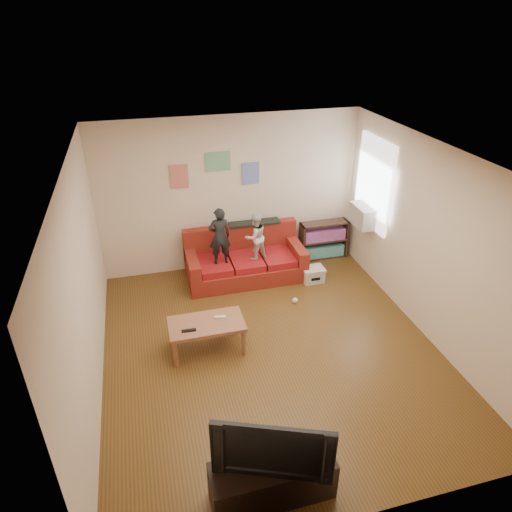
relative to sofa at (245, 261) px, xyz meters
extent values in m
cube|color=brown|center=(-0.12, -2.00, -0.30)|extent=(4.50, 5.00, 0.01)
cube|color=white|center=(-0.12, -2.00, 2.41)|extent=(4.50, 5.00, 0.01)
cube|color=beige|center=(-0.12, 0.50, 1.05)|extent=(4.50, 0.01, 2.70)
cube|color=beige|center=(-0.12, -4.51, 1.05)|extent=(4.50, 0.01, 2.70)
cube|color=beige|center=(-2.37, -2.00, 1.05)|extent=(0.01, 5.00, 2.70)
cube|color=beige|center=(2.14, -2.00, 1.05)|extent=(0.01, 5.00, 2.70)
cube|color=maroon|center=(0.00, -0.07, -0.15)|extent=(2.01, 0.90, 0.30)
cube|color=maroon|center=(0.00, 0.29, 0.28)|extent=(2.01, 0.18, 0.55)
cube|color=maroon|center=(-0.92, -0.07, 0.13)|extent=(0.18, 0.90, 0.25)
cube|color=maroon|center=(0.91, -0.07, 0.13)|extent=(0.18, 0.90, 0.25)
cube|color=maroon|center=(-0.55, -0.14, 0.06)|extent=(0.52, 0.68, 0.12)
cube|color=maroon|center=(0.00, -0.14, 0.06)|extent=(0.52, 0.68, 0.12)
cube|color=maroon|center=(0.55, -0.14, 0.06)|extent=(0.52, 0.68, 0.12)
cube|color=black|center=(0.25, 0.29, 0.57)|extent=(0.90, 0.22, 0.04)
imported|color=black|center=(-0.45, -0.17, 0.62)|extent=(0.36, 0.24, 0.98)
imported|color=silver|center=(0.15, -0.17, 0.53)|extent=(0.47, 0.42, 0.81)
cube|color=#9C5F42|center=(-0.96, -1.79, 0.13)|extent=(1.01, 0.56, 0.05)
cylinder|color=#9C5F42|center=(-1.42, -2.01, -0.09)|extent=(0.06, 0.06, 0.41)
cylinder|color=#9C5F42|center=(-0.51, -2.01, -0.09)|extent=(0.06, 0.06, 0.41)
cylinder|color=#9C5F42|center=(-1.42, -1.56, -0.09)|extent=(0.06, 0.06, 0.41)
cylinder|color=#9C5F42|center=(-0.51, -1.56, -0.09)|extent=(0.06, 0.06, 0.41)
cube|color=black|center=(-1.21, -1.91, 0.17)|extent=(0.19, 0.06, 0.02)
cube|color=silver|center=(-0.76, -1.74, 0.18)|extent=(0.16, 0.07, 0.03)
cube|color=#3F2A1F|center=(1.15, 0.30, 0.06)|extent=(0.03, 0.27, 0.71)
cube|color=#3F2A1F|center=(2.02, 0.30, 0.06)|extent=(0.03, 0.27, 0.71)
cube|color=#3F2A1F|center=(1.58, 0.30, -0.28)|extent=(0.89, 0.27, 0.03)
cube|color=#3F2A1F|center=(1.58, 0.30, 0.40)|extent=(0.89, 0.27, 0.03)
cube|color=#3F2A1F|center=(1.58, 0.30, 0.06)|extent=(0.84, 0.27, 0.02)
cube|color=teal|center=(1.58, 0.30, -0.16)|extent=(0.78, 0.22, 0.21)
cube|color=#893F8C|center=(1.58, 0.30, 0.18)|extent=(0.78, 0.22, 0.21)
cube|color=white|center=(2.10, -0.35, 1.34)|extent=(0.04, 1.08, 1.48)
cube|color=#B7B2A3|center=(1.98, -0.35, 0.78)|extent=(0.28, 0.55, 0.35)
cube|color=#D87266|center=(-0.97, 0.48, 1.45)|extent=(0.30, 0.01, 0.40)
cube|color=#72B27F|center=(-0.32, 0.48, 1.65)|extent=(0.42, 0.01, 0.32)
cube|color=#727FCC|center=(0.23, 0.48, 1.40)|extent=(0.30, 0.01, 0.38)
cube|color=silver|center=(1.09, -0.48, -0.19)|extent=(0.36, 0.27, 0.21)
cube|color=silver|center=(1.09, -0.48, -0.06)|extent=(0.37, 0.28, 0.04)
cube|color=black|center=(1.09, -0.62, -0.18)|extent=(0.16, 0.00, 0.05)
cube|color=black|center=(-0.72, -4.09, -0.07)|extent=(1.19, 0.41, 0.45)
imported|color=black|center=(-0.72, -4.09, 0.46)|extent=(1.07, 0.54, 0.63)
sphere|color=silver|center=(0.58, -1.03, -0.25)|extent=(0.10, 0.10, 0.09)
camera|label=1|loc=(-1.58, -6.72, 3.90)|focal=32.00mm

